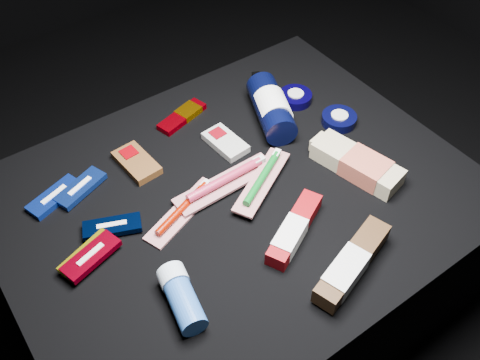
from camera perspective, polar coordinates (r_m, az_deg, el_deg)
ground at (r=1.47m, az=-0.26°, el=-11.63°), size 3.00×3.00×0.00m
cloth_table at (r=1.30m, az=-0.28°, el=-7.11°), size 0.98×0.78×0.40m
luna_bar_0 at (r=1.19m, az=-19.17°, el=-1.69°), size 0.13×0.08×0.02m
luna_bar_1 at (r=1.19m, az=-16.65°, el=-0.82°), size 0.12×0.08×0.02m
luna_bar_2 at (r=1.10m, az=-13.47°, el=-4.85°), size 0.12×0.08×0.02m
luna_bar_3 at (r=1.07m, az=-15.88°, el=-7.69°), size 0.12×0.08×0.02m
luna_bar_4 at (r=1.06m, az=-15.60°, el=-7.85°), size 0.12×0.07×0.02m
clif_bar_0 at (r=1.21m, az=-11.09°, el=1.94°), size 0.07×0.12×0.02m
clif_bar_1 at (r=1.24m, az=-1.70°, el=4.14°), size 0.07×0.11×0.02m
power_bar at (r=1.32m, az=-5.98°, el=6.91°), size 0.14×0.08×0.02m
lotion_bottle at (r=1.28m, az=3.35°, el=7.70°), size 0.14×0.24×0.08m
cream_tin_upper at (r=1.36m, az=5.93°, el=8.77°), size 0.08×0.08×0.03m
cream_tin_lower at (r=1.31m, az=10.51°, el=6.42°), size 0.08×0.08×0.03m
bodywash_bottle at (r=1.20m, az=12.50°, el=1.62°), size 0.11×0.22×0.04m
deodorant_stick at (r=0.97m, az=-6.25°, el=-12.30°), size 0.07×0.13×0.05m
toothbrush_pack_0 at (r=1.11m, az=-6.05°, el=-3.11°), size 0.20×0.11×0.02m
toothbrush_pack_1 at (r=1.14m, az=-1.48°, el=-0.10°), size 0.24×0.06×0.03m
toothbrush_pack_2 at (r=1.14m, az=2.41°, el=0.13°), size 0.20×0.14×0.02m
toothpaste_carton_red at (r=1.06m, az=5.66°, el=-5.50°), size 0.18×0.12×0.04m
toothpaste_carton_green at (r=1.02m, az=11.64°, el=-8.97°), size 0.22×0.11×0.04m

